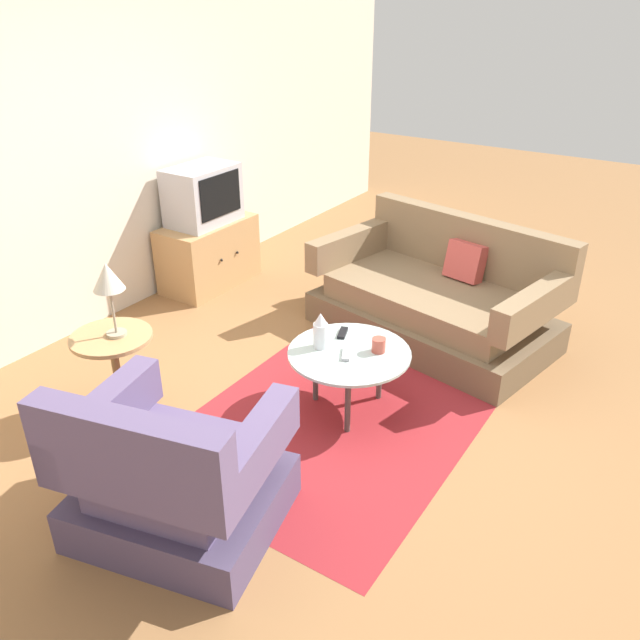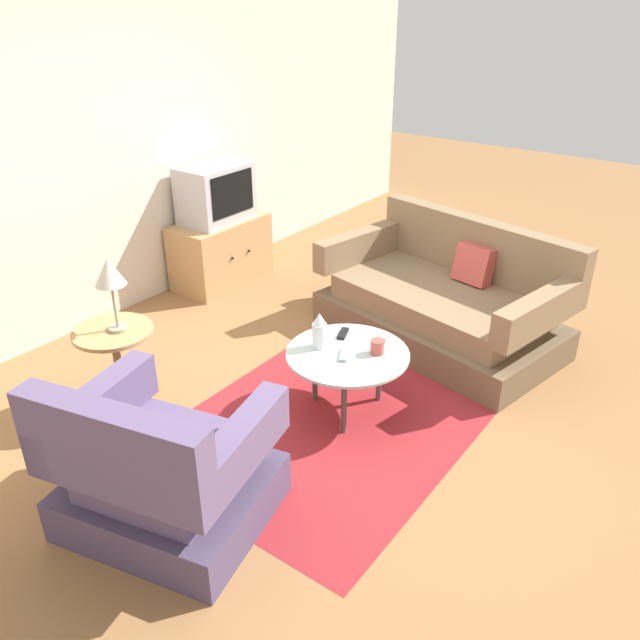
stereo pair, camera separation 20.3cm
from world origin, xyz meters
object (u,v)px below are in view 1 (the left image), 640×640
at_px(table_lamp, 108,280).
at_px(mug, 379,345).
at_px(tv_stand, 209,254).
at_px(television, 203,195).
at_px(couch, 437,300).
at_px(tv_remote_dark, 343,333).
at_px(coffee_table, 350,357).
at_px(armchair, 174,480).
at_px(vase, 321,331).
at_px(tv_remote_silver, 346,354).
at_px(side_table, 115,358).

xyz_separation_m(table_lamp, mug, (0.90, -1.29, -0.46)).
distance_m(tv_stand, television, 0.54).
relative_size(couch, tv_remote_dark, 12.89).
bearing_deg(television, table_lamp, -152.85).
relative_size(tv_stand, table_lamp, 1.93).
bearing_deg(coffee_table, mug, -54.50).
height_order(armchair, vase, armchair).
bearing_deg(table_lamp, tv_remote_silver, -56.65).
relative_size(tv_remote_dark, tv_remote_silver, 0.93).
relative_size(mug, tv_remote_silver, 0.83).
distance_m(couch, tv_remote_dark, 1.10).
height_order(table_lamp, tv_remote_silver, table_lamp).
height_order(armchair, side_table, armchair).
height_order(couch, mug, couch).
bearing_deg(vase, tv_stand, 60.75).
relative_size(armchair, vase, 4.70).
relative_size(armchair, coffee_table, 1.45).
xyz_separation_m(side_table, television, (1.83, 0.90, 0.42)).
distance_m(television, tv_remote_silver, 2.36).
xyz_separation_m(side_table, mug, (0.93, -1.32, 0.06)).
xyz_separation_m(armchair, side_table, (0.51, 0.99, 0.10)).
distance_m(couch, side_table, 2.41).
xyz_separation_m(armchair, vase, (1.30, 0.00, 0.23)).
distance_m(vase, tv_remote_silver, 0.21).
height_order(tv_remote_dark, tv_remote_silver, same).
distance_m(table_lamp, mug, 1.64).
distance_m(mug, tv_remote_dark, 0.31).
height_order(table_lamp, vase, table_lamp).
relative_size(couch, coffee_table, 2.53).
xyz_separation_m(armchair, tv_remote_silver, (1.30, -0.19, 0.12)).
relative_size(coffee_table, tv_remote_dark, 5.10).
relative_size(couch, mug, 14.51).
bearing_deg(armchair, mug, 63.96).
distance_m(television, vase, 2.18).
xyz_separation_m(couch, television, (-0.24, 2.12, 0.54)).
xyz_separation_m(armchair, tv_stand, (2.35, 1.87, -0.02)).
xyz_separation_m(coffee_table, table_lamp, (-0.80, 1.15, 0.54)).
xyz_separation_m(table_lamp, vase, (0.76, -0.96, -0.39)).
xyz_separation_m(couch, tv_remote_dark, (-1.08, 0.20, 0.15)).
xyz_separation_m(vase, tv_remote_dark, (0.21, -0.03, -0.10)).
bearing_deg(tv_remote_dark, side_table, -66.15).
bearing_deg(tv_remote_silver, vase, 62.56).
relative_size(tv_stand, tv_remote_silver, 5.52).
xyz_separation_m(armchair, coffee_table, (1.34, -0.18, 0.08)).
height_order(television, table_lamp, television).
height_order(side_table, tv_stand, tv_stand).
bearing_deg(armchair, coffee_table, 68.99).
bearing_deg(television, coffee_table, -115.86).
distance_m(side_table, tv_remote_silver, 1.41).
bearing_deg(coffee_table, armchair, 172.19).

